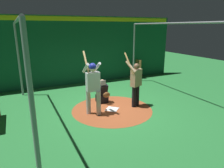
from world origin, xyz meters
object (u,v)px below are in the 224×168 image
(batter, at_px, (93,84))
(catcher, at_px, (102,94))
(visitor, at_px, (136,82))
(home_plate, at_px, (112,109))
(bat_rack, at_px, (137,69))

(batter, distance_m, catcher, 1.33)
(catcher, relative_size, visitor, 0.47)
(visitor, bearing_deg, batter, -111.08)
(home_plate, relative_size, batter, 0.20)
(catcher, xyz_separation_m, bat_rack, (-2.95, 3.47, 0.13))
(home_plate, relative_size, bat_rack, 0.40)
(batter, bearing_deg, visitor, 90.27)
(home_plate, bearing_deg, visitor, 85.27)
(home_plate, relative_size, catcher, 0.45)
(bat_rack, bearing_deg, visitor, -33.36)
(catcher, height_order, bat_rack, bat_rack)
(bat_rack, bearing_deg, batter, -47.47)
(batter, bearing_deg, home_plate, 96.49)
(catcher, distance_m, visitor, 1.41)
(visitor, height_order, bat_rack, visitor)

